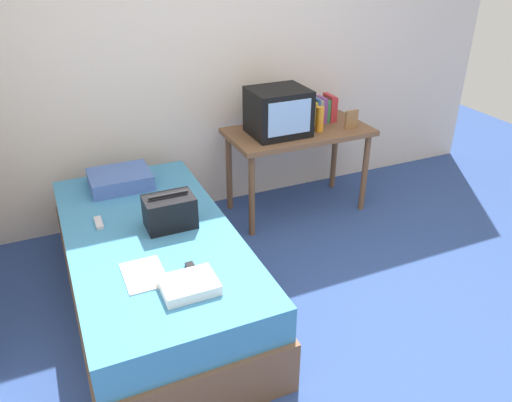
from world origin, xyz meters
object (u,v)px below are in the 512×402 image
(desk, at_px, (298,140))
(remote_dark, at_px, (193,271))
(tv, at_px, (278,112))
(handbag, at_px, (170,212))
(magazine, at_px, (144,275))
(folded_towel, at_px, (189,285))
(pillow, at_px, (120,179))
(book_row, at_px, (322,109))
(water_bottle, at_px, (320,119))
(bed, at_px, (155,270))
(remote_silver, at_px, (99,223))
(picture_frame, at_px, (351,119))

(desk, height_order, remote_dark, desk)
(remote_dark, bearing_deg, tv, 48.26)
(handbag, xyz_separation_m, magazine, (-0.27, -0.43, -0.10))
(remote_dark, distance_m, folded_towel, 0.14)
(handbag, xyz_separation_m, folded_towel, (-0.08, -0.65, -0.07))
(desk, relative_size, pillow, 2.76)
(desk, height_order, book_row, book_row)
(water_bottle, relative_size, pillow, 0.48)
(bed, xyz_separation_m, folded_towel, (0.05, -0.62, 0.30))
(magazine, distance_m, remote_silver, 0.65)
(water_bottle, xyz_separation_m, pillow, (-1.59, 0.04, -0.24))
(bed, height_order, desk, desk)
(magazine, bearing_deg, book_row, 34.96)
(remote_silver, bearing_deg, bed, -40.35)
(water_bottle, distance_m, pillow, 1.61)
(tv, relative_size, picture_frame, 2.92)
(desk, distance_m, magazine, 1.94)
(tv, xyz_separation_m, water_bottle, (0.33, -0.08, -0.08))
(desk, xyz_separation_m, remote_silver, (-1.68, -0.54, -0.09))
(desk, height_order, handbag, handbag)
(handbag, height_order, folded_towel, handbag)
(book_row, bearing_deg, bed, -152.87)
(bed, distance_m, desk, 1.65)
(bed, xyz_separation_m, handbag, (0.14, 0.03, 0.37))
(picture_frame, xyz_separation_m, remote_dark, (-1.70, -1.11, -0.25))
(remote_silver, distance_m, folded_towel, 0.90)
(water_bottle, distance_m, magazine, 2.01)
(picture_frame, bearing_deg, magazine, -152.22)
(handbag, bearing_deg, water_bottle, 24.41)
(remote_dark, bearing_deg, desk, 43.99)
(desk, height_order, water_bottle, water_bottle)
(tv, relative_size, book_row, 1.98)
(bed, distance_m, magazine, 0.51)
(picture_frame, bearing_deg, remote_silver, -169.32)
(water_bottle, bearing_deg, tv, 165.89)
(remote_dark, bearing_deg, book_row, 40.71)
(pillow, height_order, folded_towel, pillow)
(bed, distance_m, tv, 1.57)
(book_row, relative_size, remote_dark, 1.42)
(book_row, distance_m, remote_dark, 2.10)
(tv, bearing_deg, remote_silver, -160.59)
(magazine, bearing_deg, picture_frame, 27.78)
(remote_silver, bearing_deg, magazine, -77.74)
(folded_towel, bearing_deg, remote_dark, 65.08)
(bed, relative_size, desk, 1.72)
(desk, relative_size, handbag, 3.87)
(desk, height_order, magazine, desk)
(desk, xyz_separation_m, magazine, (-1.55, -1.17, -0.09))
(pillow, bearing_deg, folded_towel, -85.91)
(picture_frame, height_order, magazine, picture_frame)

